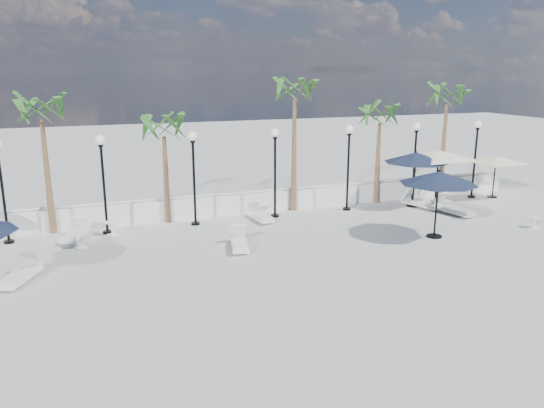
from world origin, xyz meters
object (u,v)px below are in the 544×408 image
object	(u,v)px
parasol_navy_mid	(416,158)
parasol_navy_right	(439,178)
lounger_1	(20,275)
lounger_2	(75,234)
lounger_3	(260,215)
lounger_5	(453,209)
lounger_4	(239,242)
parasol_cream_sq_b	(496,156)
parasol_cream_sq_a	(439,150)
lounger_6	(421,202)

from	to	relation	value
parasol_navy_mid	parasol_navy_right	size ratio (longest dim) A/B	1.00
lounger_1	lounger_2	distance (m)	4.16
lounger_1	lounger_2	world-z (taller)	lounger_1
lounger_3	lounger_5	xyz separation A→B (m)	(8.38, -1.99, 0.03)
lounger_4	parasol_navy_right	bearing A→B (deg)	2.48
lounger_4	parasol_navy_mid	world-z (taller)	parasol_navy_mid
lounger_2	lounger_4	world-z (taller)	lounger_4
lounger_4	parasol_cream_sq_b	size ratio (longest dim) A/B	0.41
lounger_2	parasol_navy_mid	distance (m)	15.07
parasol_cream_sq_a	parasol_navy_mid	bearing A→B (deg)	-173.73
parasol_navy_mid	lounger_6	bearing A→B (deg)	-57.09
lounger_1	parasol_cream_sq_a	distance (m)	18.42
lounger_5	parasol_navy_mid	bearing A→B (deg)	103.53
lounger_6	lounger_2	bearing A→B (deg)	157.85
lounger_1	lounger_6	size ratio (longest dim) A/B	0.94
parasol_navy_right	parasol_cream_sq_b	distance (m)	8.13
parasol_navy_mid	parasol_cream_sq_b	size ratio (longest dim) A/B	0.65
lounger_3	lounger_1	bearing A→B (deg)	-163.97
lounger_6	parasol_navy_mid	bearing A→B (deg)	102.35
lounger_2	parasol_navy_right	world-z (taller)	parasol_navy_right
lounger_2	lounger_3	world-z (taller)	lounger_2
lounger_6	parasol_cream_sq_b	size ratio (longest dim) A/B	0.44
lounger_4	parasol_navy_right	size ratio (longest dim) A/B	0.63
lounger_2	lounger_3	bearing A→B (deg)	20.64
lounger_1	lounger_3	size ratio (longest dim) A/B	1.05
lounger_2	lounger_5	size ratio (longest dim) A/B	0.87
lounger_6	parasol_cream_sq_b	world-z (taller)	parasol_cream_sq_b
lounger_5	parasol_cream_sq_b	xyz separation A→B (m)	(3.95, 1.97, 1.84)
parasol_navy_mid	parasol_cream_sq_a	bearing A→B (deg)	6.27
lounger_6	parasol_cream_sq_a	xyz separation A→B (m)	(1.14, 0.50, 2.30)
lounger_1	lounger_5	distance (m)	17.45
lounger_4	parasol_cream_sq_a	bearing A→B (deg)	28.75
lounger_5	lounger_4	bearing A→B (deg)	175.24
lounger_2	lounger_6	distance (m)	15.16
lounger_1	parasol_navy_right	bearing A→B (deg)	22.32
lounger_3	parasol_navy_mid	bearing A→B (deg)	-9.03
lounger_2	lounger_6	world-z (taller)	lounger_6
lounger_5	lounger_6	xyz separation A→B (m)	(-0.63, 1.47, -0.01)
parasol_navy_mid	lounger_4	bearing A→B (deg)	-162.03
parasol_navy_right	parasol_cream_sq_b	bearing A→B (deg)	33.34
lounger_1	parasol_navy_mid	world-z (taller)	parasol_navy_mid
lounger_1	parasol_navy_right	world-z (taller)	parasol_navy_right
lounger_4	lounger_5	size ratio (longest dim) A/B	0.88
parasol_navy_mid	parasol_cream_sq_a	distance (m)	1.40
lounger_3	parasol_navy_mid	size ratio (longest dim) A/B	0.61
parasol_navy_mid	parasol_cream_sq_a	xyz separation A→B (m)	(1.37, 0.15, 0.24)
lounger_4	parasol_navy_right	xyz separation A→B (m)	(7.40, -1.27, 2.08)
parasol_cream_sq_a	lounger_4	bearing A→B (deg)	-163.45
lounger_1	parasol_navy_mid	size ratio (longest dim) A/B	0.64
lounger_1	lounger_6	bearing A→B (deg)	36.05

